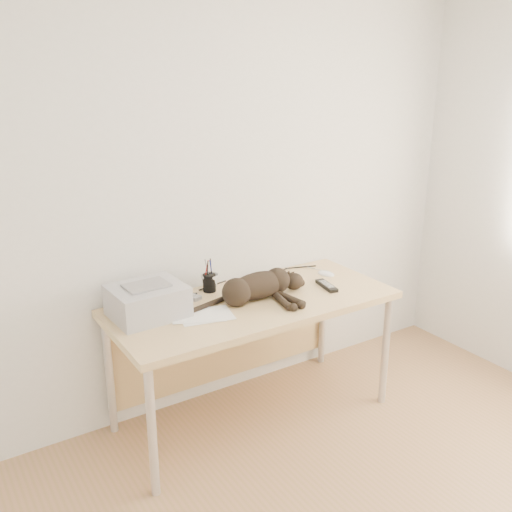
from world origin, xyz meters
TOP-DOWN VIEW (x-y plane):
  - wall_back at (0.00, 1.75)m, footprint 3.50×0.00m
  - desk at (0.00, 1.48)m, footprint 1.60×0.70m
  - printer at (-0.57, 1.51)m, footprint 0.38×0.33m
  - papers at (-0.33, 1.36)m, footprint 0.35×0.29m
  - cat at (0.02, 1.39)m, footprint 0.71×0.32m
  - mug at (-0.13, 1.66)m, footprint 0.14×0.14m
  - pen_cup at (-0.14, 1.64)m, footprint 0.08×0.08m
  - remote_grey at (-0.29, 1.64)m, footprint 0.12×0.20m
  - remote_black at (0.47, 1.33)m, footprint 0.09×0.20m
  - mouse at (0.60, 1.49)m, footprint 0.10×0.13m
  - cable_tangle at (0.00, 1.70)m, footprint 1.36×0.08m

SIDE VIEW (x-z plane):
  - desk at x=0.00m, z-range 0.24..0.98m
  - papers at x=-0.33m, z-range 0.74..0.75m
  - cable_tangle at x=0.00m, z-range 0.74..0.75m
  - remote_black at x=0.47m, z-range 0.74..0.76m
  - remote_grey at x=-0.29m, z-range 0.74..0.76m
  - mouse at x=0.60m, z-range 0.74..0.78m
  - mug at x=-0.13m, z-range 0.74..0.84m
  - pen_cup at x=-0.14m, z-range 0.70..0.89m
  - cat at x=0.02m, z-range 0.73..0.89m
  - printer at x=-0.57m, z-range 0.74..0.91m
  - wall_back at x=0.00m, z-range -0.45..3.05m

